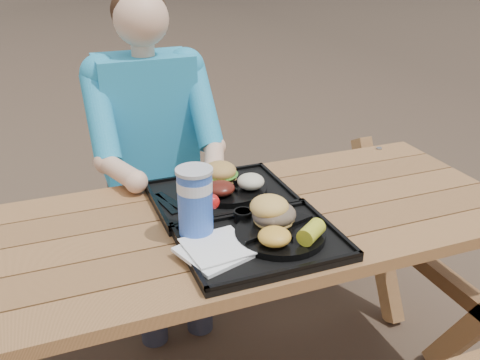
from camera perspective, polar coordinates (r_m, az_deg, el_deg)
name	(u,v)px	position (r m, az deg, el deg)	size (l,w,h in m)	color
picnic_table	(240,313)	(1.89, 0.00, -14.02)	(1.80, 1.49, 0.75)	#999999
tray_near	(262,243)	(1.53, 2.32, -6.72)	(0.45, 0.35, 0.02)	black
tray_far	(221,197)	(1.79, -2.02, -1.78)	(0.45, 0.35, 0.02)	black
plate_near	(280,234)	(1.54, 4.29, -5.77)	(0.26, 0.26, 0.02)	black
plate_far	(228,189)	(1.80, -1.24, -0.92)	(0.26, 0.26, 0.02)	black
napkin_stack	(215,250)	(1.46, -2.71, -7.52)	(0.17, 0.17, 0.02)	white
soda_cup	(195,205)	(1.50, -4.79, -2.64)	(0.10, 0.10, 0.20)	blue
condiment_bbq	(243,216)	(1.61, 0.32, -3.84)	(0.06, 0.06, 0.03)	black
condiment_mustard	(263,210)	(1.65, 2.44, -3.23)	(0.05, 0.05, 0.03)	gold
sandwich	(274,203)	(1.55, 3.68, -2.45)	(0.12, 0.12, 0.13)	#ECB353
mac_cheese	(275,237)	(1.46, 3.71, -6.04)	(0.09, 0.09, 0.05)	yellow
corn_cob	(311,232)	(1.49, 7.61, -5.53)	(0.08, 0.08, 0.05)	yellow
cutlery_far	(171,201)	(1.74, -7.38, -2.28)	(0.03, 0.16, 0.01)	black
burger	(220,167)	(1.81, -2.17, 1.40)	(0.12, 0.12, 0.10)	#C28E44
baked_beans	(220,188)	(1.73, -2.11, -0.88)	(0.09, 0.09, 0.04)	#571911
potato_salad	(251,181)	(1.77, 1.15, -0.16)	(0.09, 0.09, 0.05)	beige
diner	(152,171)	(2.31, -9.37, 0.97)	(0.48, 0.84, 1.28)	teal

